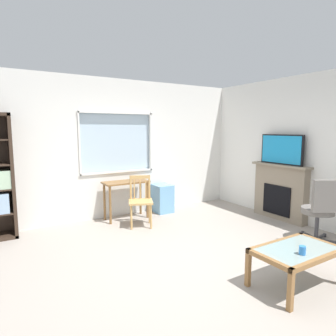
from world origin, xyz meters
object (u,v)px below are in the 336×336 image
at_px(wooden_chair, 141,200).
at_px(tv, 282,149).
at_px(office_chair, 321,207).
at_px(fireplace, 280,192).
at_px(coffee_table, 297,254).
at_px(sippy_cup, 302,250).
at_px(plastic_drawer_unit, 162,198).
at_px(desk_under_window, 126,189).

bearing_deg(wooden_chair, tv, -22.76).
distance_m(tv, office_chair, 1.46).
xyz_separation_m(fireplace, coffee_table, (-1.92, -1.72, -0.17)).
xyz_separation_m(wooden_chair, sippy_cup, (0.46, -2.88, 0.01)).
xyz_separation_m(plastic_drawer_unit, coffee_table, (-0.23, -3.32, 0.08)).
bearing_deg(coffee_table, sippy_cup, -126.28).
distance_m(tv, coffee_table, 2.75).
height_order(fireplace, sippy_cup, fireplace).
distance_m(wooden_chair, sippy_cup, 2.92).
bearing_deg(sippy_cup, office_chair, 25.53).
distance_m(desk_under_window, office_chair, 3.36).
distance_m(wooden_chair, plastic_drawer_unit, 0.99).
bearing_deg(desk_under_window, plastic_drawer_unit, 3.40).
distance_m(desk_under_window, wooden_chair, 0.54).
relative_size(desk_under_window, coffee_table, 0.89).
bearing_deg(fireplace, tv, 180.00).
relative_size(desk_under_window, plastic_drawer_unit, 1.49).
distance_m(wooden_chair, tv, 2.81).
bearing_deg(office_chair, tv, 66.81).
distance_m(desk_under_window, tv, 3.05).
bearing_deg(wooden_chair, office_chair, -47.41).
height_order(wooden_chair, office_chair, office_chair).
bearing_deg(fireplace, wooden_chair, 157.39).
xyz_separation_m(office_chair, coffee_table, (-1.42, -0.60, -0.19)).
bearing_deg(coffee_table, plastic_drawer_unit, 86.02).
xyz_separation_m(desk_under_window, fireplace, (2.53, -1.55, -0.06)).
height_order(plastic_drawer_unit, coffee_table, plastic_drawer_unit).
bearing_deg(coffee_table, fireplace, 41.82).
height_order(office_chair, sippy_cup, office_chair).
height_order(desk_under_window, sippy_cup, desk_under_window).
relative_size(tv, coffee_table, 0.93).
distance_m(fireplace, coffee_table, 2.59).
height_order(tv, sippy_cup, tv).
bearing_deg(office_chair, sippy_cup, -154.47).
bearing_deg(sippy_cup, wooden_chair, 99.15).
bearing_deg(wooden_chair, desk_under_window, 96.06).
xyz_separation_m(tv, coffee_table, (-1.91, -1.72, -0.98)).
bearing_deg(wooden_chair, plastic_drawer_unit, 35.76).
relative_size(wooden_chair, plastic_drawer_unit, 1.55).
height_order(desk_under_window, plastic_drawer_unit, desk_under_window).
bearing_deg(wooden_chair, fireplace, -22.61).
bearing_deg(tv, wooden_chair, 157.24).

